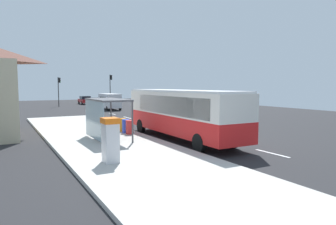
# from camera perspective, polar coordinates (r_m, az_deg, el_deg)

# --- Properties ---
(ground_plane) EXTENTS (56.00, 92.00, 0.04)m
(ground_plane) POSITION_cam_1_polar(r_m,az_deg,el_deg) (33.24, -8.02, -1.03)
(ground_plane) COLOR #262628
(sidewalk_platform) EXTENTS (6.20, 30.00, 0.18)m
(sidewalk_platform) POSITION_cam_1_polar(r_m,az_deg,el_deg) (19.90, -12.63, -4.89)
(sidewalk_platform) COLOR beige
(sidewalk_platform) RESTS_ON ground
(lane_stripe_seg_0) EXTENTS (0.16, 2.20, 0.01)m
(lane_stripe_seg_0) POSITION_cam_1_polar(r_m,az_deg,el_deg) (16.69, 18.96, -7.27)
(lane_stripe_seg_0) COLOR silver
(lane_stripe_seg_0) RESTS_ON ground
(lane_stripe_seg_1) EXTENTS (0.16, 2.20, 0.01)m
(lane_stripe_seg_1) POSITION_cam_1_polar(r_m,az_deg,el_deg) (20.29, 8.33, -4.88)
(lane_stripe_seg_1) COLOR silver
(lane_stripe_seg_1) RESTS_ON ground
(lane_stripe_seg_2) EXTENTS (0.16, 2.20, 0.01)m
(lane_stripe_seg_2) POSITION_cam_1_polar(r_m,az_deg,el_deg) (24.38, 1.13, -3.14)
(lane_stripe_seg_2) COLOR silver
(lane_stripe_seg_2) RESTS_ON ground
(lane_stripe_seg_3) EXTENTS (0.16, 2.20, 0.01)m
(lane_stripe_seg_3) POSITION_cam_1_polar(r_m,az_deg,el_deg) (28.77, -3.93, -1.89)
(lane_stripe_seg_3) COLOR silver
(lane_stripe_seg_3) RESTS_ON ground
(lane_stripe_seg_4) EXTENTS (0.16, 2.20, 0.01)m
(lane_stripe_seg_4) POSITION_cam_1_polar(r_m,az_deg,el_deg) (33.32, -7.62, -0.97)
(lane_stripe_seg_4) COLOR silver
(lane_stripe_seg_4) RESTS_ON ground
(lane_stripe_seg_5) EXTENTS (0.16, 2.20, 0.01)m
(lane_stripe_seg_5) POSITION_cam_1_polar(r_m,az_deg,el_deg) (37.99, -10.41, -0.26)
(lane_stripe_seg_5) COLOR silver
(lane_stripe_seg_5) RESTS_ON ground
(lane_stripe_seg_6) EXTENTS (0.16, 2.20, 0.01)m
(lane_stripe_seg_6) POSITION_cam_1_polar(r_m,az_deg,el_deg) (42.74, -12.59, 0.29)
(lane_stripe_seg_6) COLOR silver
(lane_stripe_seg_6) RESTS_ON ground
(lane_stripe_seg_7) EXTENTS (0.16, 2.20, 0.01)m
(lane_stripe_seg_7) POSITION_cam_1_polar(r_m,az_deg,el_deg) (47.53, -14.33, 0.73)
(lane_stripe_seg_7) COLOR silver
(lane_stripe_seg_7) RESTS_ON ground
(bus) EXTENTS (2.64, 11.04, 3.21)m
(bus) POSITION_cam_1_polar(r_m,az_deg,el_deg) (19.57, 2.46, 0.23)
(bus) COLOR red
(bus) RESTS_ON ground
(white_van) EXTENTS (2.19, 5.27, 2.30)m
(white_van) POSITION_cam_1_polar(r_m,az_deg,el_deg) (44.95, -10.91, 2.26)
(white_van) COLOR silver
(white_van) RESTS_ON ground
(sedan_near) EXTENTS (1.88, 4.42, 1.52)m
(sedan_near) POSITION_cam_1_polar(r_m,az_deg,el_deg) (50.64, -12.91, 1.91)
(sedan_near) COLOR navy
(sedan_near) RESTS_ON ground
(sedan_far) EXTENTS (1.96, 4.46, 1.52)m
(sedan_far) POSITION_cam_1_polar(r_m,az_deg,el_deg) (59.13, -15.33, 2.29)
(sedan_far) COLOR #A51919
(sedan_far) RESTS_ON ground
(ticket_machine) EXTENTS (0.66, 0.76, 1.94)m
(ticket_machine) POSITION_cam_1_polar(r_m,az_deg,el_deg) (13.36, -10.75, -5.04)
(ticket_machine) COLOR silver
(ticket_machine) RESTS_ON sidewalk_platform
(recycling_bin_red) EXTENTS (0.52, 0.52, 0.95)m
(recycling_bin_red) POSITION_cam_1_polar(r_m,az_deg,el_deg) (20.93, -7.22, -2.76)
(recycling_bin_red) COLOR red
(recycling_bin_red) RESTS_ON sidewalk_platform
(recycling_bin_blue) EXTENTS (0.52, 0.52, 0.95)m
(recycling_bin_blue) POSITION_cam_1_polar(r_m,az_deg,el_deg) (21.58, -7.92, -2.53)
(recycling_bin_blue) COLOR blue
(recycling_bin_blue) RESTS_ON sidewalk_platform
(recycling_bin_orange) EXTENTS (0.52, 0.52, 0.95)m
(recycling_bin_orange) POSITION_cam_1_polar(r_m,az_deg,el_deg) (22.23, -8.58, -2.32)
(recycling_bin_orange) COLOR orange
(recycling_bin_orange) RESTS_ON sidewalk_platform
(traffic_light_near_side) EXTENTS (0.49, 0.28, 5.41)m
(traffic_light_near_side) POSITION_cam_1_polar(r_m,az_deg,el_deg) (54.69, -10.73, 5.09)
(traffic_light_near_side) COLOR #2D2D2D
(traffic_light_near_side) RESTS_ON ground
(traffic_light_far_side) EXTENTS (0.49, 0.28, 4.87)m
(traffic_light_far_side) POSITION_cam_1_polar(r_m,az_deg,el_deg) (53.37, -19.81, 4.52)
(traffic_light_far_side) COLOR #2D2D2D
(traffic_light_far_side) RESTS_ON ground
(bus_shelter) EXTENTS (1.80, 4.00, 2.50)m
(bus_shelter) POSITION_cam_1_polar(r_m,az_deg,el_deg) (18.98, -12.17, 0.74)
(bus_shelter) COLOR #4C4C51
(bus_shelter) RESTS_ON sidewalk_platform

